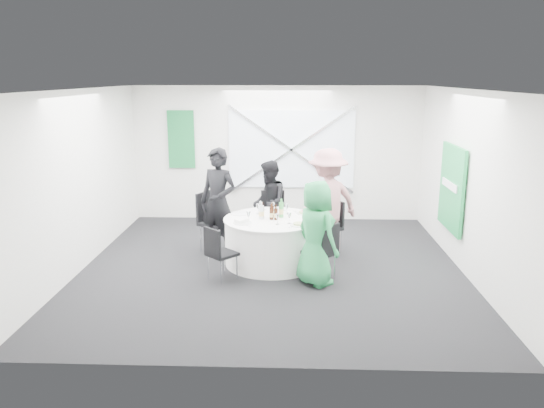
{
  "coord_description": "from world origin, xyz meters",
  "views": [
    {
      "loc": [
        0.31,
        -8.01,
        3.0
      ],
      "look_at": [
        0.0,
        0.2,
        1.0
      ],
      "focal_mm": 35.0,
      "sensor_mm": 36.0,
      "label": 1
    }
  ],
  "objects_px": {
    "person_man_back_left": "(218,202)",
    "green_water_bottle": "(281,210)",
    "person_man_back": "(269,203)",
    "chair_front_right": "(324,248)",
    "chair_back_right": "(331,222)",
    "chair_front_left": "(218,250)",
    "banquet_table": "(272,241)",
    "clear_water_bottle": "(261,212)",
    "person_woman_pink": "(327,202)",
    "person_woman_green": "(316,233)",
    "chair_back_left": "(211,216)",
    "chair_back": "(273,213)"
  },
  "relations": [
    {
      "from": "person_man_back_left",
      "to": "clear_water_bottle",
      "type": "bearing_deg",
      "value": -6.9
    },
    {
      "from": "chair_back_left",
      "to": "person_man_back_left",
      "type": "xyz_separation_m",
      "value": [
        0.17,
        -0.22,
        0.31
      ]
    },
    {
      "from": "person_man_back_left",
      "to": "chair_back",
      "type": "bearing_deg",
      "value": 58.53
    },
    {
      "from": "person_man_back_left",
      "to": "person_man_back",
      "type": "distance_m",
      "value": 1.07
    },
    {
      "from": "chair_back_left",
      "to": "chair_back_right",
      "type": "relative_size",
      "value": 1.14
    },
    {
      "from": "chair_back_left",
      "to": "chair_front_left",
      "type": "xyz_separation_m",
      "value": [
        0.32,
        -1.44,
        -0.12
      ]
    },
    {
      "from": "chair_front_left",
      "to": "green_water_bottle",
      "type": "bearing_deg",
      "value": -92.15
    },
    {
      "from": "person_woman_pink",
      "to": "clear_water_bottle",
      "type": "bearing_deg",
      "value": -2.44
    },
    {
      "from": "chair_back",
      "to": "person_man_back_left",
      "type": "distance_m",
      "value": 1.13
    },
    {
      "from": "chair_back_right",
      "to": "chair_front_left",
      "type": "xyz_separation_m",
      "value": [
        -1.77,
        -1.44,
        -0.04
      ]
    },
    {
      "from": "chair_front_right",
      "to": "person_man_back",
      "type": "distance_m",
      "value": 2.05
    },
    {
      "from": "chair_front_right",
      "to": "person_man_back",
      "type": "relative_size",
      "value": 0.59
    },
    {
      "from": "chair_back_right",
      "to": "person_woman_green",
      "type": "xyz_separation_m",
      "value": [
        -0.33,
        -1.48,
        0.25
      ]
    },
    {
      "from": "person_woman_green",
      "to": "chair_front_left",
      "type": "bearing_deg",
      "value": 50.02
    },
    {
      "from": "chair_back",
      "to": "person_woman_pink",
      "type": "height_order",
      "value": "person_woman_pink"
    },
    {
      "from": "person_woman_green",
      "to": "person_man_back",
      "type": "bearing_deg",
      "value": -16.78
    },
    {
      "from": "banquet_table",
      "to": "chair_front_left",
      "type": "bearing_deg",
      "value": -133.57
    },
    {
      "from": "person_man_back_left",
      "to": "green_water_bottle",
      "type": "xyz_separation_m",
      "value": [
        1.07,
        -0.33,
        -0.04
      ]
    },
    {
      "from": "person_woman_pink",
      "to": "person_woman_green",
      "type": "xyz_separation_m",
      "value": [
        -0.25,
        -1.37,
        -0.14
      ]
    },
    {
      "from": "person_man_back_left",
      "to": "person_woman_green",
      "type": "distance_m",
      "value": 2.04
    },
    {
      "from": "chair_back_left",
      "to": "clear_water_bottle",
      "type": "height_order",
      "value": "clear_water_bottle"
    },
    {
      "from": "chair_back_left",
      "to": "person_woman_green",
      "type": "xyz_separation_m",
      "value": [
        1.76,
        -1.48,
        0.16
      ]
    },
    {
      "from": "chair_back_left",
      "to": "person_man_back",
      "type": "bearing_deg",
      "value": -35.99
    },
    {
      "from": "person_man_back",
      "to": "person_woman_green",
      "type": "xyz_separation_m",
      "value": [
        0.76,
        -1.91,
        0.01
      ]
    },
    {
      "from": "chair_front_right",
      "to": "person_woman_green",
      "type": "bearing_deg",
      "value": -12.91
    },
    {
      "from": "person_woman_green",
      "to": "chair_back_left",
      "type": "bearing_deg",
      "value": 11.34
    },
    {
      "from": "chair_back_left",
      "to": "clear_water_bottle",
      "type": "xyz_separation_m",
      "value": [
        0.91,
        -0.68,
        0.26
      ]
    },
    {
      "from": "chair_front_right",
      "to": "clear_water_bottle",
      "type": "height_order",
      "value": "clear_water_bottle"
    },
    {
      "from": "banquet_table",
      "to": "chair_back_left",
      "type": "xyz_separation_m",
      "value": [
        -1.09,
        0.64,
        0.23
      ]
    },
    {
      "from": "banquet_table",
      "to": "green_water_bottle",
      "type": "relative_size",
      "value": 5.18
    },
    {
      "from": "person_man_back",
      "to": "chair_back_right",
      "type": "bearing_deg",
      "value": 63.36
    },
    {
      "from": "clear_water_bottle",
      "to": "person_man_back_left",
      "type": "bearing_deg",
      "value": 148.66
    },
    {
      "from": "chair_front_right",
      "to": "person_woman_green",
      "type": "relative_size",
      "value": 0.58
    },
    {
      "from": "chair_back_left",
      "to": "chair_front_right",
      "type": "xyz_separation_m",
      "value": [
        1.88,
        -1.4,
        -0.09
      ]
    },
    {
      "from": "banquet_table",
      "to": "clear_water_bottle",
      "type": "xyz_separation_m",
      "value": [
        -0.17,
        -0.04,
        0.49
      ]
    },
    {
      "from": "person_woman_pink",
      "to": "chair_back_left",
      "type": "bearing_deg",
      "value": -33.03
    },
    {
      "from": "chair_back",
      "to": "person_man_back_left",
      "type": "bearing_deg",
      "value": -147.46
    },
    {
      "from": "chair_back_right",
      "to": "person_man_back_left",
      "type": "distance_m",
      "value": 1.97
    },
    {
      "from": "chair_back",
      "to": "chair_back_right",
      "type": "relative_size",
      "value": 1.08
    },
    {
      "from": "chair_front_right",
      "to": "chair_front_left",
      "type": "height_order",
      "value": "chair_front_right"
    },
    {
      "from": "chair_front_left",
      "to": "green_water_bottle",
      "type": "distance_m",
      "value": 1.34
    },
    {
      "from": "banquet_table",
      "to": "person_woman_pink",
      "type": "bearing_deg",
      "value": 29.88
    },
    {
      "from": "chair_back_left",
      "to": "person_woman_green",
      "type": "bearing_deg",
      "value": -99.68
    },
    {
      "from": "chair_back_right",
      "to": "person_woman_pink",
      "type": "distance_m",
      "value": 0.41
    },
    {
      "from": "green_water_bottle",
      "to": "chair_back",
      "type": "bearing_deg",
      "value": 100.57
    },
    {
      "from": "chair_back_left",
      "to": "chair_front_left",
      "type": "distance_m",
      "value": 1.48
    },
    {
      "from": "chair_back_left",
      "to": "person_woman_green",
      "type": "height_order",
      "value": "person_woman_green"
    },
    {
      "from": "chair_front_left",
      "to": "person_man_back",
      "type": "xyz_separation_m",
      "value": [
        0.67,
        1.88,
        0.28
      ]
    },
    {
      "from": "chair_back",
      "to": "person_man_back",
      "type": "distance_m",
      "value": 0.21
    },
    {
      "from": "chair_back_right",
      "to": "green_water_bottle",
      "type": "bearing_deg",
      "value": -89.61
    }
  ]
}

